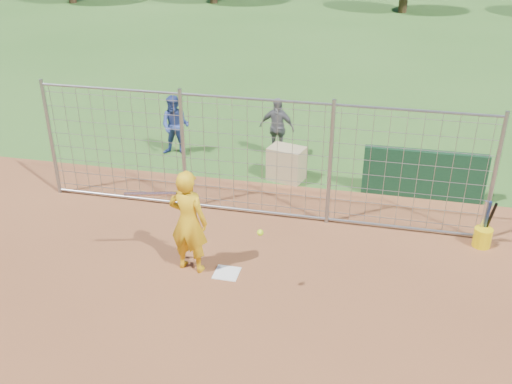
% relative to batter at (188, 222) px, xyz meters
% --- Properties ---
extents(ground, '(100.00, 100.00, 0.00)m').
position_rel_batter_xyz_m(ground, '(0.66, 0.18, -0.96)').
color(ground, '#2D591E').
rests_on(ground, ground).
extents(home_plate, '(0.43, 0.43, 0.02)m').
position_rel_batter_xyz_m(home_plate, '(0.66, -0.02, -0.95)').
color(home_plate, silver).
rests_on(home_plate, ground).
extents(dugout_wall, '(2.60, 0.20, 1.10)m').
position_rel_batter_xyz_m(dugout_wall, '(4.06, 3.78, -0.41)').
color(dugout_wall, '#11381E').
rests_on(dugout_wall, ground).
extents(batter, '(0.75, 0.55, 1.91)m').
position_rel_batter_xyz_m(batter, '(0.00, 0.00, 0.00)').
color(batter, gold).
rests_on(batter, ground).
extents(bystander_a, '(0.77, 0.61, 1.56)m').
position_rel_batter_xyz_m(bystander_a, '(-2.02, 4.84, -0.17)').
color(bystander_a, navy).
rests_on(bystander_a, ground).
extents(bystander_b, '(0.96, 0.51, 1.57)m').
position_rel_batter_xyz_m(bystander_b, '(0.51, 5.26, -0.17)').
color(bystander_b, '#5D5C62').
rests_on(bystander_b, ground).
extents(equipment_bin, '(0.91, 0.73, 0.80)m').
position_rel_batter_xyz_m(equipment_bin, '(1.00, 4.00, -0.56)').
color(equipment_bin, tan).
rests_on(equipment_bin, ground).
extents(equipment_in_play, '(2.41, 0.51, 0.39)m').
position_rel_batter_xyz_m(equipment_in_play, '(-0.10, -0.27, 0.49)').
color(equipment_in_play, silver).
rests_on(equipment_in_play, ground).
extents(bucket_with_bats, '(0.34, 0.37, 0.97)m').
position_rel_batter_xyz_m(bucket_with_bats, '(5.13, 1.94, -0.71)').
color(bucket_with_bats, yellow).
rests_on(bucket_with_bats, ground).
extents(backstop_fence, '(9.08, 0.08, 2.60)m').
position_rel_batter_xyz_m(backstop_fence, '(0.66, 2.18, 0.30)').
color(backstop_fence, gray).
rests_on(backstop_fence, ground).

